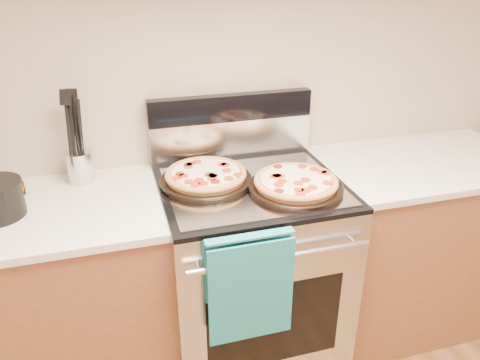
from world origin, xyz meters
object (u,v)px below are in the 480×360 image
object	(u,v)px
range_body	(250,275)
pepperoni_pizza_back	(206,176)
pepperoni_pizza_front	(296,184)
utensil_crock	(81,167)

from	to	relation	value
range_body	pepperoni_pizza_back	xyz separation A→B (m)	(-0.18, 0.06, 0.50)
pepperoni_pizza_front	pepperoni_pizza_back	bearing A→B (deg)	153.19
utensil_crock	pepperoni_pizza_front	bearing A→B (deg)	-22.87
pepperoni_pizza_back	pepperoni_pizza_front	size ratio (longest dim) A/B	1.00
pepperoni_pizza_front	range_body	bearing A→B (deg)	144.07
pepperoni_pizza_front	utensil_crock	size ratio (longest dim) A/B	2.77
pepperoni_pizza_back	range_body	bearing A→B (deg)	-17.61
pepperoni_pizza_back	pepperoni_pizza_front	xyz separation A→B (m)	(0.33, -0.17, 0.00)
pepperoni_pizza_back	pepperoni_pizza_front	distance (m)	0.37
range_body	pepperoni_pizza_back	distance (m)	0.54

